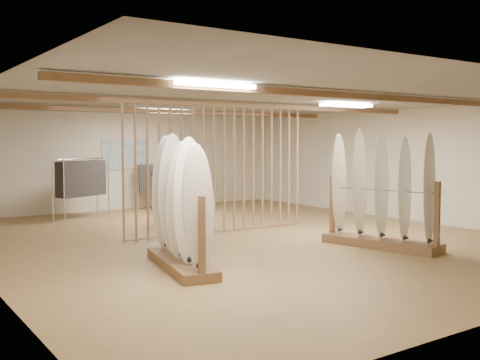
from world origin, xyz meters
TOP-DOWN VIEW (x-y plane):
  - floor at (0.00, 0.00)m, footprint 12.00×12.00m
  - ceiling at (0.00, 0.00)m, footprint 12.00×12.00m
  - wall_back at (0.00, 6.00)m, footprint 12.00×0.00m
  - wall_right at (5.00, 0.00)m, footprint 0.00×12.00m
  - ceiling_slats at (0.00, 0.00)m, footprint 9.50×6.12m
  - light_panels at (0.00, 0.00)m, footprint 1.20×0.35m
  - bamboo_partition at (0.00, 0.80)m, footprint 4.45×0.05m
  - poster at (0.00, 5.98)m, footprint 1.40×0.03m
  - rack_left at (-2.32, -1.77)m, footprint 1.00×2.24m
  - rack_right at (1.63, -2.32)m, footprint 1.07×2.34m
  - clothing_rack_a at (-1.74, 4.67)m, footprint 1.41×0.90m
  - clothing_rack_b at (0.79, 5.40)m, footprint 1.31×0.48m
  - shopper_a at (-0.30, 2.84)m, footprint 0.86×0.69m
  - shopper_b at (1.66, 4.84)m, footprint 1.18×1.17m

SIDE VIEW (x-z plane):
  - floor at x=0.00m, z-range 0.00..0.00m
  - rack_left at x=-2.32m, z-range -0.33..1.74m
  - rack_right at x=1.63m, z-range -0.34..1.81m
  - clothing_rack_b at x=0.79m, z-range 0.21..1.62m
  - shopper_b at x=1.66m, z-range 0.00..1.93m
  - shopper_a at x=-0.30m, z-range 0.00..2.05m
  - clothing_rack_a at x=-1.74m, z-range 0.24..1.83m
  - bamboo_partition at x=0.00m, z-range 0.01..2.79m
  - wall_back at x=0.00m, z-range -4.60..7.40m
  - wall_right at x=5.00m, z-range -4.60..7.40m
  - poster at x=0.00m, z-range 1.15..2.05m
  - ceiling_slats at x=0.00m, z-range 2.67..2.77m
  - light_panels at x=0.00m, z-range 2.71..2.77m
  - ceiling at x=0.00m, z-range 2.80..2.80m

